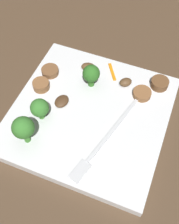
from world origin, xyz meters
name	(u,v)px	position (x,y,z in m)	size (l,w,h in m)	color
ground_plane	(90,117)	(0.00, 0.00, 0.00)	(1.40, 1.40, 0.00)	#4C3826
plate	(90,115)	(0.00, 0.00, 0.01)	(0.25, 0.25, 0.02)	white
fork	(103,142)	(0.05, 0.04, 0.02)	(0.18, 0.06, 0.00)	silver
broccoli_floret_0	(91,74)	(-0.06, -0.02, 0.05)	(0.03, 0.03, 0.04)	#347525
broccoli_floret_1	(23,128)	(0.08, -0.07, 0.05)	(0.03, 0.03, 0.06)	#408630
broccoli_floret_2	(40,108)	(0.04, -0.07, 0.04)	(0.03, 0.03, 0.04)	#408630
sausage_slice_0	(160,83)	(-0.10, 0.09, 0.02)	(0.03, 0.03, 0.01)	brown
sausage_slice_1	(142,94)	(-0.07, 0.07, 0.02)	(0.03, 0.03, 0.01)	brown
sausage_slice_2	(50,71)	(-0.05, -0.10, 0.02)	(0.03, 0.03, 0.01)	brown
sausage_slice_3	(41,85)	(-0.02, -0.10, 0.02)	(0.03, 0.03, 0.01)	brown
mushroom_0	(126,82)	(-0.08, 0.04, 0.02)	(0.02, 0.02, 0.01)	brown
mushroom_1	(88,67)	(-0.09, -0.04, 0.02)	(0.03, 0.02, 0.01)	brown
mushroom_2	(63,100)	(0.00, -0.05, 0.02)	(0.03, 0.02, 0.01)	#4C331E
pepper_strip_0	(112,72)	(-0.10, 0.01, 0.02)	(0.04, 0.01, 0.00)	orange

